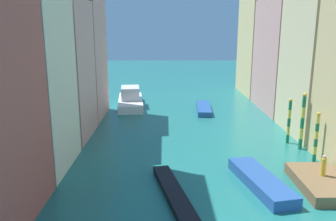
{
  "coord_description": "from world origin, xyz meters",
  "views": [
    {
      "loc": [
        -2.66,
        -14.45,
        11.04
      ],
      "look_at": [
        -2.35,
        24.75,
        1.5
      ],
      "focal_mm": 37.04,
      "sensor_mm": 36.0,
      "label": 1
    }
  ],
  "objects": [
    {
      "name": "ground_plane",
      "position": [
        0.0,
        24.5,
        0.0
      ],
      "size": [
        154.0,
        154.0,
        0.0
      ],
      "primitive_type": "plane",
      "color": "#1E6B66"
    },
    {
      "name": "building_left_1",
      "position": [
        -14.13,
        11.78,
        10.5
      ],
      "size": [
        7.73,
        7.55,
        20.97
      ],
      "color": "beige",
      "rests_on": "ground"
    },
    {
      "name": "building_left_2",
      "position": [
        -14.13,
        19.79,
        7.21
      ],
      "size": [
        7.73,
        7.83,
        14.38
      ],
      "color": "tan",
      "rests_on": "ground"
    },
    {
      "name": "building_left_3",
      "position": [
        -14.13,
        27.93,
        7.9
      ],
      "size": [
        7.73,
        8.17,
        15.78
      ],
      "color": "tan",
      "rests_on": "ground"
    },
    {
      "name": "building_right_2",
      "position": [
        14.13,
        20.8,
        10.8
      ],
      "size": [
        7.73,
        9.31,
        21.59
      ],
      "color": "beige",
      "rests_on": "ground"
    },
    {
      "name": "building_right_3",
      "position": [
        14.13,
        31.5,
        7.76
      ],
      "size": [
        7.73,
        11.75,
        15.5
      ],
      "color": "tan",
      "rests_on": "ground"
    },
    {
      "name": "building_right_4",
      "position": [
        14.13,
        43.28,
        9.91
      ],
      "size": [
        7.73,
        11.33,
        19.8
      ],
      "color": "#DBB77A",
      "rests_on": "ground"
    },
    {
      "name": "waterfront_dock",
      "position": [
        8.33,
        7.79,
        0.39
      ],
      "size": [
        3.42,
        5.76,
        0.78
      ],
      "color": "brown",
      "rests_on": "ground"
    },
    {
      "name": "person_on_dock",
      "position": [
        8.46,
        8.19,
        1.49
      ],
      "size": [
        0.36,
        0.36,
        1.54
      ],
      "color": "gold",
      "rests_on": "waterfront_dock"
    },
    {
      "name": "mooring_pole_0",
      "position": [
        9.79,
        12.67,
        2.2
      ],
      "size": [
        0.33,
        0.33,
        4.3
      ],
      "color": "#197247",
      "rests_on": "ground"
    },
    {
      "name": "mooring_pole_1",
      "position": [
        9.8,
        15.78,
        2.69
      ],
      "size": [
        0.36,
        0.36,
        5.28
      ],
      "color": "#197247",
      "rests_on": "ground"
    },
    {
      "name": "mooring_pole_2",
      "position": [
        9.22,
        17.51,
        2.26
      ],
      "size": [
        0.33,
        0.33,
        4.41
      ],
      "color": "#197247",
      "rests_on": "ground"
    },
    {
      "name": "vaporetto_white",
      "position": [
        -7.59,
        33.56,
        0.97
      ],
      "size": [
        4.28,
        10.25,
        2.78
      ],
      "color": "white",
      "rests_on": "ground"
    },
    {
      "name": "gondola_black",
      "position": [
        -1.95,
        5.95,
        0.23
      ],
      "size": [
        3.33,
        9.82,
        0.47
      ],
      "color": "black",
      "rests_on": "ground"
    },
    {
      "name": "motorboat_0",
      "position": [
        4.06,
        8.07,
        0.41
      ],
      "size": [
        3.39,
        7.46,
        0.82
      ],
      "color": "#234C93",
      "rests_on": "ground"
    },
    {
      "name": "motorboat_1",
      "position": [
        2.49,
        30.66,
        0.34
      ],
      "size": [
        2.18,
        7.32,
        0.68
      ],
      "color": "#234C93",
      "rests_on": "ground"
    }
  ]
}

